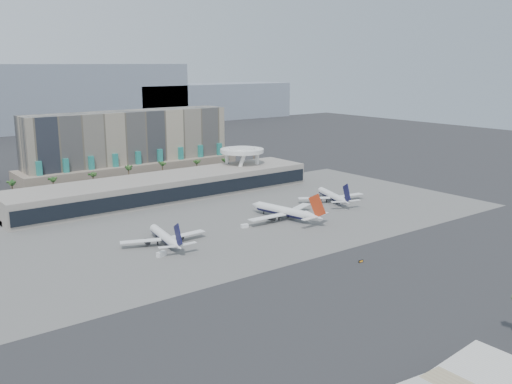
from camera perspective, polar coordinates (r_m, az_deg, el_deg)
ground at (r=223.69m, az=4.67°, el=-5.81°), size 900.00×900.00×0.00m
apron_pad at (r=265.23m, az=-3.29°, el=-2.79°), size 260.00×130.00×0.06m
mountain_ridge at (r=651.17m, az=-22.28°, el=8.21°), size 680.00×60.00×70.00m
hotel at (r=368.94m, az=-12.48°, el=4.01°), size 140.00×30.00×42.00m
terminal at (r=309.43m, az=-9.00°, el=0.57°), size 170.00×32.50×14.50m
saucer_structure at (r=341.11m, az=-1.41°, el=3.90°), size 26.00×26.00×21.89m
palm_row at (r=342.49m, az=-10.80°, el=2.36°), size 157.80×2.80×13.10m
airliner_left at (r=231.73m, az=-9.11°, el=-4.43°), size 35.36×36.66×12.72m
airliner_centre at (r=265.32m, az=2.91°, el=-1.94°), size 41.69×43.31×15.08m
airliner_right at (r=300.28m, az=7.65°, el=-0.39°), size 35.38×36.58×13.13m
service_vehicle_a at (r=218.37m, az=-9.44°, el=-6.14°), size 4.35×3.21×1.92m
service_vehicle_b at (r=252.19m, az=-1.15°, el=-3.41°), size 3.51×2.50×1.63m
taxiway_sign at (r=212.90m, az=10.45°, el=-6.83°), size 2.11×0.50×0.95m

